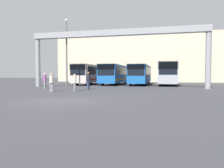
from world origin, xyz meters
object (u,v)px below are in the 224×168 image
Objects in this scene: bus_slot_0 at (91,73)px; pedestrian_near_left at (75,82)px; bus_slot_1 at (115,74)px; pedestrian_mid_right at (88,80)px; lamp_post at (67,50)px; bus_slot_3 at (167,73)px; pedestrian_near_right at (51,82)px; bus_slot_2 at (141,74)px; pedestrian_far_center at (45,80)px.

bus_slot_0 is 6.90× the size of pedestrian_near_left.
bus_slot_1 is 6.86× the size of pedestrian_near_left.
bus_slot_0 is 6.06× the size of pedestrian_mid_right.
lamp_post is at bearing -165.09° from pedestrian_near_left.
pedestrian_near_left is at bearing -119.29° from bus_slot_3.
bus_slot_1 is at bearing -176.82° from bus_slot_3.
pedestrian_near_right reaches higher than pedestrian_near_left.
pedestrian_near_left is at bearing -106.63° from bus_slot_2.
pedestrian_near_left is at bearing -91.75° from bus_slot_1.
bus_slot_2 is 7.21× the size of pedestrian_near_left.
bus_slot_2 is 1.34× the size of lamp_post.
pedestrian_near_right is 0.19× the size of lamp_post.
bus_slot_0 is 6.64× the size of pedestrian_near_right.
bus_slot_3 is at bearing 134.88° from pedestrian_near_left.
bus_slot_3 reaches higher than bus_slot_0.
bus_slot_3 reaches higher than bus_slot_2.
bus_slot_2 reaches higher than pedestrian_mid_right.
bus_slot_1 is 13.69m from pedestrian_far_center.
bus_slot_2 is at bearing 147.54° from pedestrian_near_left.
bus_slot_3 is at bearing 2.47° from bus_slot_2.
bus_slot_1 is at bearing -38.88° from pedestrian_far_center.
bus_slot_2 is 6.33× the size of pedestrian_mid_right.
bus_slot_3 is 6.90× the size of pedestrian_far_center.
bus_slot_1 is (4.05, -0.03, -0.03)m from bus_slot_0.
bus_slot_3 reaches higher than pedestrian_far_center.
pedestrian_near_left is (-4.51, -15.09, -0.88)m from bus_slot_2.
bus_slot_2 is 17.61m from pedestrian_near_right.
bus_slot_1 is 13.01m from pedestrian_mid_right.
bus_slot_3 is (8.11, 0.45, 0.12)m from bus_slot_1.
bus_slot_3 is (12.16, 0.42, 0.09)m from bus_slot_0.
bus_slot_0 is 4.05m from bus_slot_1.
bus_slot_0 is at bearing -178.01° from bus_slot_3.
lamp_post is (-3.91, 6.58, 3.80)m from pedestrian_near_left.
lamp_post is (-0.31, -8.27, 2.86)m from bus_slot_0.
bus_slot_2 is at bearing 3.89° from bus_slot_1.
bus_slot_3 reaches higher than pedestrian_near_right.
bus_slot_0 is 13.72m from pedestrian_mid_right.
pedestrian_near_right is 0.96× the size of pedestrian_far_center.
bus_slot_3 is 18.50m from pedestrian_far_center.
pedestrian_near_right is 3.97m from pedestrian_mid_right.
pedestrian_far_center is at bearing -130.84° from pedestrian_near_left.
pedestrian_mid_right is at bearing -106.10° from bus_slot_2.
bus_slot_1 reaches higher than bus_slot_2.
bus_slot_3 is 7.15× the size of pedestrian_near_right.
pedestrian_far_center is at bearing -123.93° from bus_slot_2.
bus_slot_3 is at bearing 34.86° from lamp_post.
pedestrian_near_right is 9.12m from lamp_post.
pedestrian_mid_right is 1.96m from pedestrian_near_left.
bus_slot_2 is 15.79m from pedestrian_far_center.
bus_slot_1 is 6.02× the size of pedestrian_mid_right.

